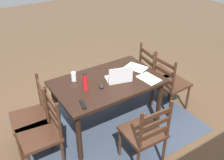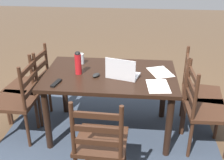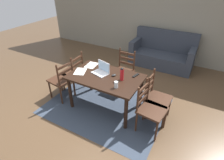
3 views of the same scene
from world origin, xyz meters
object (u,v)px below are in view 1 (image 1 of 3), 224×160
Objects in this scene: chair_right_near at (32,117)px; computer_mouse at (102,86)px; chair_right_far at (42,134)px; chair_far_head at (145,133)px; chair_left_far at (170,83)px; water_bottle at (85,81)px; tv_remote at (83,104)px; chair_left_near at (154,73)px; dining_table at (107,87)px; drinking_glass at (74,77)px; laptop at (119,77)px.

chair_right_near is 0.94m from computer_mouse.
chair_far_head is at bearing 147.40° from chair_right_far.
water_bottle is at bearing -6.24° from chair_left_far.
chair_left_far is at bearing 16.96° from tv_remote.
water_bottle is (0.34, -0.78, 0.42)m from chair_far_head.
chair_left_near is at bearing -90.06° from chair_left_far.
chair_right_near is 5.59× the size of tv_remote.
chair_left_far is 5.59× the size of tv_remote.
water_bottle reaches higher than tv_remote.
dining_table is 1.03m from chair_left_far.
drinking_glass is 1.21× the size of computer_mouse.
laptop is (-0.13, 0.08, 0.16)m from dining_table.
chair_left_far is at bearing 173.79° from laptop.
chair_left_near is 3.72× the size of water_bottle.
chair_left_near is 1.41m from drinking_glass.
chair_right_far is 0.91m from computer_mouse.
chair_left_near is 1.21m from computer_mouse.
chair_right_near is 1.00× the size of chair_left_far.
chair_left_far is 3.72× the size of water_bottle.
computer_mouse reaches higher than dining_table.
dining_table is at bearing -174.51° from water_bottle.
laptop is (-1.13, 0.26, 0.34)m from chair_right_near.
chair_left_near is 1.00× the size of chair_right_far.
chair_far_head is 1.17m from drinking_glass.
chair_right_near is at bearing 11.48° from computer_mouse.
drinking_glass is at bearing -17.38° from chair_left_far.
chair_right_near is 1.00× the size of chair_right_far.
drinking_glass is (0.50, -0.33, 0.00)m from laptop.
laptop is at bearing 30.62° from tv_remote.
laptop is at bearing 17.18° from chair_left_near.
water_bottle is at bearing 5.49° from dining_table.
chair_left_near is 2.02m from chair_right_far.
drinking_glass is at bearing -145.95° from chair_right_far.
drinking_glass is (0.03, -0.28, -0.07)m from water_bottle.
chair_left_far is at bearing -147.49° from chair_far_head.
chair_left_near reaches higher than tv_remote.
chair_right_near is (1.00, -0.17, -0.18)m from dining_table.
tv_remote is at bearing 18.05° from laptop.
chair_far_head is 0.80m from computer_mouse.
chair_right_far is 0.84m from drinking_glass.
laptop reaches higher than chair_left_near.
chair_right_near is 2.02m from chair_left_far.
chair_far_head is (0.00, 0.81, -0.18)m from dining_table.
tv_remote is at bearing 136.09° from chair_right_near.
chair_right_far reaches higher than dining_table.
laptop reaches higher than chair_right_near.
chair_right_near is at bearing -9.98° from chair_left_far.
chair_right_near is at bearing -44.75° from chair_far_head.
computer_mouse is at bearing 164.79° from water_bottle.
drinking_glass is at bearing -27.72° from computer_mouse.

